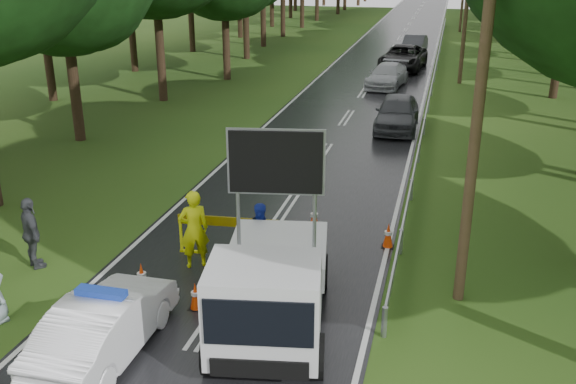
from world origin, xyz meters
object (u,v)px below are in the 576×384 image
(police_sedan, at_px, (105,326))
(officer, at_px, (194,229))
(queue_car_second, at_px, (387,75))
(queue_car_third, at_px, (403,58))
(barrier, at_px, (228,227))
(queue_car_first, at_px, (397,113))
(queue_car_fourth, at_px, (414,45))
(civilian, at_px, (262,234))
(work_truck, at_px, (271,286))

(police_sedan, bearing_deg, officer, -94.48)
(queue_car_second, height_order, queue_car_third, queue_car_third)
(barrier, distance_m, queue_car_first, 14.11)
(queue_car_second, bearing_deg, officer, -88.05)
(queue_car_second, bearing_deg, queue_car_fourth, 94.16)
(barrier, height_order, civilian, civilian)
(work_truck, bearing_deg, officer, 128.05)
(work_truck, xyz_separation_m, queue_car_first, (1.09, 16.94, -0.32))
(queue_car_first, height_order, queue_car_third, queue_car_third)
(queue_car_fourth, bearing_deg, civilian, -88.04)
(work_truck, distance_m, queue_car_third, 32.32)
(police_sedan, xyz_separation_m, civilian, (1.86, 4.57, 0.15))
(queue_car_second, bearing_deg, civilian, -84.31)
(police_sedan, relative_size, queue_car_first, 0.90)
(police_sedan, distance_m, work_truck, 3.35)
(police_sedan, height_order, barrier, police_sedan)
(police_sedan, xyz_separation_m, queue_car_fourth, (3.37, 40.43, 0.06))
(work_truck, xyz_separation_m, civilian, (-1.07, 3.00, -0.28))
(police_sedan, xyz_separation_m, officer, (0.27, 3.98, 0.36))
(queue_car_fourth, bearing_deg, barrier, -89.59)
(civilian, distance_m, queue_car_fourth, 35.89)
(barrier, relative_size, officer, 1.30)
(police_sedan, distance_m, officer, 4.00)
(barrier, relative_size, queue_car_fourth, 0.61)
(officer, distance_m, queue_car_first, 15.01)
(queue_car_second, bearing_deg, queue_car_first, -73.98)
(officer, xyz_separation_m, queue_car_second, (2.35, 23.92, -0.37))
(officer, distance_m, civilian, 1.71)
(civilian, relative_size, queue_car_third, 0.29)
(officer, xyz_separation_m, queue_car_third, (2.77, 29.92, -0.24))
(civilian, distance_m, queue_car_first, 14.10)
(police_sedan, bearing_deg, queue_car_third, -95.67)
(queue_car_first, bearing_deg, queue_car_second, 97.56)
(work_truck, bearing_deg, barrier, 112.80)
(barrier, xyz_separation_m, queue_car_third, (2.15, 29.15, -0.05))
(officer, bearing_deg, queue_car_third, -127.25)
(officer, height_order, queue_car_third, officer)
(barrier, relative_size, civilian, 1.64)
(police_sedan, height_order, queue_car_third, queue_car_third)
(barrier, distance_m, officer, 1.01)
(queue_car_second, xyz_separation_m, queue_car_third, (0.42, 6.00, 0.13))
(queue_car_third, bearing_deg, officer, -90.29)
(officer, bearing_deg, barrier, -160.99)
(work_truck, relative_size, queue_car_first, 1.18)
(queue_car_first, bearing_deg, queue_car_third, 92.71)
(police_sedan, distance_m, queue_car_third, 34.03)
(civilian, distance_m, queue_car_second, 23.33)
(queue_car_third, relative_size, queue_car_fourth, 1.29)
(barrier, bearing_deg, police_sedan, -105.72)
(work_truck, height_order, queue_car_second, work_truck)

